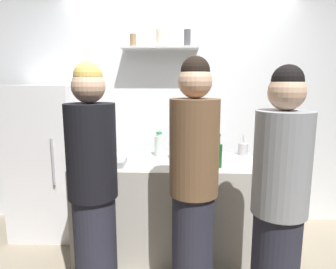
{
  "coord_description": "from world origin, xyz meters",
  "views": [
    {
      "loc": [
        -0.01,
        -2.13,
        1.61
      ],
      "look_at": [
        -0.1,
        0.5,
        1.14
      ],
      "focal_mm": 31.69,
      "sensor_mm": 36.0,
      "label": 1
    }
  ],
  "objects_px": {
    "wine_bottle_green_glass": "(218,155)",
    "utensil_holder": "(243,149)",
    "baking_pan": "(106,162)",
    "person_brown_jacket": "(194,186)",
    "wine_bottle_pale_glass": "(176,149)",
    "water_bottle_plastic": "(159,145)",
    "person_blonde": "(93,190)",
    "person_grey_hoodie": "(279,206)",
    "refrigerator": "(48,161)"
  },
  "relations": [
    {
      "from": "baking_pan",
      "to": "person_grey_hoodie",
      "type": "distance_m",
      "value": 1.46
    },
    {
      "from": "refrigerator",
      "to": "baking_pan",
      "type": "height_order",
      "value": "refrigerator"
    },
    {
      "from": "wine_bottle_green_glass",
      "to": "utensil_holder",
      "type": "bearing_deg",
      "value": 55.49
    },
    {
      "from": "refrigerator",
      "to": "utensil_holder",
      "type": "relative_size",
      "value": 7.43
    },
    {
      "from": "refrigerator",
      "to": "person_grey_hoodie",
      "type": "relative_size",
      "value": 0.92
    },
    {
      "from": "baking_pan",
      "to": "utensil_holder",
      "type": "height_order",
      "value": "utensil_holder"
    },
    {
      "from": "person_grey_hoodie",
      "to": "wine_bottle_green_glass",
      "type": "bearing_deg",
      "value": -26.06
    },
    {
      "from": "utensil_holder",
      "to": "wine_bottle_pale_glass",
      "type": "relative_size",
      "value": 0.76
    },
    {
      "from": "utensil_holder",
      "to": "person_brown_jacket",
      "type": "xyz_separation_m",
      "value": [
        -0.54,
        -0.92,
        -0.06
      ]
    },
    {
      "from": "water_bottle_plastic",
      "to": "utensil_holder",
      "type": "bearing_deg",
      "value": 4.75
    },
    {
      "from": "refrigerator",
      "to": "person_blonde",
      "type": "distance_m",
      "value": 1.3
    },
    {
      "from": "wine_bottle_pale_glass",
      "to": "wine_bottle_green_glass",
      "type": "distance_m",
      "value": 0.43
    },
    {
      "from": "person_brown_jacket",
      "to": "person_grey_hoodie",
      "type": "distance_m",
      "value": 0.57
    },
    {
      "from": "person_blonde",
      "to": "person_grey_hoodie",
      "type": "height_order",
      "value": "person_blonde"
    },
    {
      "from": "baking_pan",
      "to": "wine_bottle_pale_glass",
      "type": "height_order",
      "value": "wine_bottle_pale_glass"
    },
    {
      "from": "utensil_holder",
      "to": "wine_bottle_pale_glass",
      "type": "xyz_separation_m",
      "value": [
        -0.67,
        -0.21,
        0.04
      ]
    },
    {
      "from": "baking_pan",
      "to": "refrigerator",
      "type": "bearing_deg",
      "value": 146.65
    },
    {
      "from": "utensil_holder",
      "to": "wine_bottle_pale_glass",
      "type": "bearing_deg",
      "value": -162.78
    },
    {
      "from": "refrigerator",
      "to": "person_grey_hoodie",
      "type": "distance_m",
      "value": 2.34
    },
    {
      "from": "wine_bottle_pale_glass",
      "to": "person_blonde",
      "type": "xyz_separation_m",
      "value": [
        -0.57,
        -0.75,
        -0.12
      ]
    },
    {
      "from": "person_brown_jacket",
      "to": "person_blonde",
      "type": "bearing_deg",
      "value": 156.77
    },
    {
      "from": "wine_bottle_pale_glass",
      "to": "person_brown_jacket",
      "type": "distance_m",
      "value": 0.74
    },
    {
      "from": "wine_bottle_pale_glass",
      "to": "wine_bottle_green_glass",
      "type": "xyz_separation_m",
      "value": [
        0.36,
        -0.24,
        0.01
      ]
    },
    {
      "from": "refrigerator",
      "to": "person_blonde",
      "type": "relative_size",
      "value": 0.91
    },
    {
      "from": "utensil_holder",
      "to": "person_grey_hoodie",
      "type": "distance_m",
      "value": 1.15
    },
    {
      "from": "wine_bottle_pale_glass",
      "to": "wine_bottle_green_glass",
      "type": "relative_size",
      "value": 0.97
    },
    {
      "from": "person_brown_jacket",
      "to": "water_bottle_plastic",
      "type": "bearing_deg",
      "value": 83.06
    },
    {
      "from": "wine_bottle_green_glass",
      "to": "person_brown_jacket",
      "type": "distance_m",
      "value": 0.54
    },
    {
      "from": "baking_pan",
      "to": "person_brown_jacket",
      "type": "xyz_separation_m",
      "value": [
        0.74,
        -0.52,
        -0.03
      ]
    },
    {
      "from": "utensil_holder",
      "to": "person_blonde",
      "type": "xyz_separation_m",
      "value": [
        -1.24,
        -0.96,
        -0.08
      ]
    },
    {
      "from": "wine_bottle_pale_glass",
      "to": "water_bottle_plastic",
      "type": "height_order",
      "value": "wine_bottle_pale_glass"
    },
    {
      "from": "person_brown_jacket",
      "to": "wine_bottle_green_glass",
      "type": "bearing_deg",
      "value": 38.25
    },
    {
      "from": "refrigerator",
      "to": "person_grey_hoodie",
      "type": "xyz_separation_m",
      "value": [
        1.99,
        -1.23,
        0.06
      ]
    },
    {
      "from": "refrigerator",
      "to": "person_grey_hoodie",
      "type": "height_order",
      "value": "person_grey_hoodie"
    },
    {
      "from": "wine_bottle_green_glass",
      "to": "person_brown_jacket",
      "type": "height_order",
      "value": "person_brown_jacket"
    },
    {
      "from": "utensil_holder",
      "to": "person_grey_hoodie",
      "type": "height_order",
      "value": "person_grey_hoodie"
    },
    {
      "from": "utensil_holder",
      "to": "person_blonde",
      "type": "relative_size",
      "value": 0.12
    },
    {
      "from": "wine_bottle_green_glass",
      "to": "water_bottle_plastic",
      "type": "height_order",
      "value": "wine_bottle_green_glass"
    },
    {
      "from": "utensil_holder",
      "to": "wine_bottle_green_glass",
      "type": "bearing_deg",
      "value": -124.51
    },
    {
      "from": "wine_bottle_green_glass",
      "to": "person_grey_hoodie",
      "type": "bearing_deg",
      "value": -67.69
    },
    {
      "from": "baking_pan",
      "to": "utensil_holder",
      "type": "relative_size",
      "value": 1.6
    },
    {
      "from": "refrigerator",
      "to": "person_blonde",
      "type": "bearing_deg",
      "value": -53.26
    },
    {
      "from": "person_grey_hoodie",
      "to": "person_brown_jacket",
      "type": "bearing_deg",
      "value": 18.45
    },
    {
      "from": "baking_pan",
      "to": "person_brown_jacket",
      "type": "distance_m",
      "value": 0.91
    },
    {
      "from": "person_blonde",
      "to": "person_grey_hoodie",
      "type": "relative_size",
      "value": 1.02
    },
    {
      "from": "baking_pan",
      "to": "wine_bottle_green_glass",
      "type": "height_order",
      "value": "wine_bottle_green_glass"
    },
    {
      "from": "baking_pan",
      "to": "wine_bottle_pale_glass",
      "type": "bearing_deg",
      "value": 17.6
    },
    {
      "from": "refrigerator",
      "to": "wine_bottle_green_glass",
      "type": "xyz_separation_m",
      "value": [
        1.71,
        -0.53,
        0.21
      ]
    },
    {
      "from": "refrigerator",
      "to": "water_bottle_plastic",
      "type": "bearing_deg",
      "value": -7.26
    },
    {
      "from": "utensil_holder",
      "to": "person_brown_jacket",
      "type": "distance_m",
      "value": 1.07
    }
  ]
}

